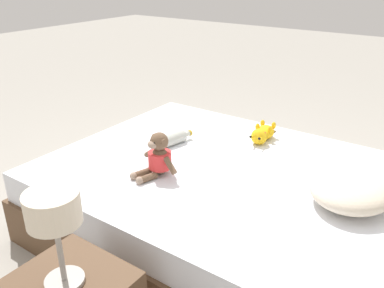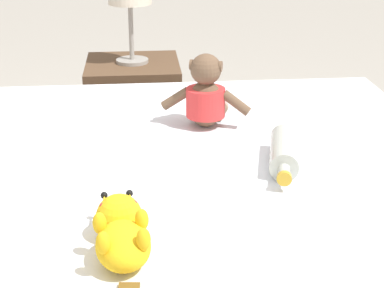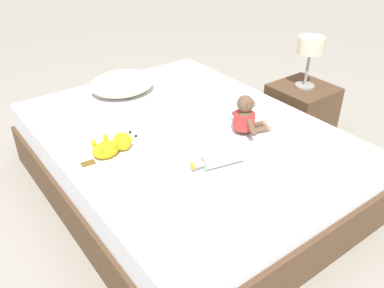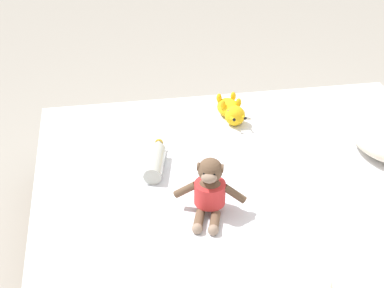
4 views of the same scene
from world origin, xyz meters
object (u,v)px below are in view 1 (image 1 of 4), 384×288
object	(u,v)px
pillow	(352,188)
glass_bottle	(170,140)
bed	(223,203)
plush_yellow_creature	(263,134)
plush_monkey	(158,158)
bedside_lamp	(54,215)

from	to	relation	value
pillow	glass_bottle	world-z (taller)	pillow
bed	plush_yellow_creature	size ratio (longest dim) A/B	5.91
plush_yellow_creature	glass_bottle	distance (m)	0.58
plush_monkey	bedside_lamp	world-z (taller)	bedside_lamp
pillow	plush_yellow_creature	size ratio (longest dim) A/B	1.46
bed	bedside_lamp	distance (m)	1.18
glass_bottle	plush_monkey	bearing A→B (deg)	28.07
bed	bedside_lamp	world-z (taller)	bedside_lamp
bed	plush_monkey	bearing A→B (deg)	-43.86
bed	plush_yellow_creature	distance (m)	0.53
plush_yellow_creature	bedside_lamp	world-z (taller)	bedside_lamp
pillow	plush_monkey	xyz separation A→B (m)	(0.31, -0.91, 0.02)
pillow	plush_yellow_creature	distance (m)	0.77
bed	bedside_lamp	bearing A→B (deg)	-1.01
bed	bedside_lamp	size ratio (longest dim) A/B	5.34
plush_yellow_creature	pillow	bearing A→B (deg)	57.87
bed	glass_bottle	distance (m)	0.50
glass_bottle	bed	bearing A→B (deg)	81.35
bed	plush_yellow_creature	bearing A→B (deg)	179.42
bed	pillow	xyz separation A→B (m)	(-0.04, 0.66, 0.30)
glass_bottle	pillow	bearing A→B (deg)	88.93
bed	glass_bottle	size ratio (longest dim) A/B	6.71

